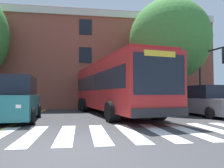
# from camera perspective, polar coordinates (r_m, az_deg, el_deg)

# --- Properties ---
(ground_plane) EXTENTS (120.00, 120.00, 0.00)m
(ground_plane) POSITION_cam_1_polar(r_m,az_deg,el_deg) (5.54, -11.57, -16.64)
(ground_plane) COLOR #38383A
(crosswalk) EXTENTS (11.47, 3.84, 0.01)m
(crosswalk) POSITION_cam_1_polar(r_m,az_deg,el_deg) (7.64, -3.46, -12.71)
(crosswalk) COLOR white
(crosswalk) RESTS_ON ground
(lane_line_yellow_inner) EXTENTS (0.12, 36.00, 0.01)m
(lane_line_yellow_inner) POSITION_cam_1_polar(r_m,az_deg,el_deg) (21.73, -16.46, -6.01)
(lane_line_yellow_inner) COLOR gold
(lane_line_yellow_inner) RESTS_ON ground
(lane_line_yellow_outer) EXTENTS (0.12, 36.00, 0.01)m
(lane_line_yellow_outer) POSITION_cam_1_polar(r_m,az_deg,el_deg) (21.71, -16.04, -6.01)
(lane_line_yellow_outer) COLOR gold
(lane_line_yellow_outer) RESTS_ON ground
(city_bus) EXTENTS (4.59, 12.20, 3.34)m
(city_bus) POSITION_cam_1_polar(r_m,az_deg,el_deg) (14.34, 0.07, -0.65)
(city_bus) COLOR #B22323
(city_bus) RESTS_ON ground
(car_teal_near_lane) EXTENTS (2.56, 4.93, 2.21)m
(car_teal_near_lane) POSITION_cam_1_polar(r_m,az_deg,el_deg) (11.89, -24.11, -3.79)
(car_teal_near_lane) COLOR #236B70
(car_teal_near_lane) RESTS_ON ground
(car_grey_far_lane) EXTENTS (2.34, 4.69, 1.86)m
(car_grey_far_lane) POSITION_cam_1_polar(r_m,az_deg,el_deg) (14.49, 23.58, -4.37)
(car_grey_far_lane) COLOR slate
(car_grey_far_lane) RESTS_ON ground
(car_navy_behind_bus) EXTENTS (2.18, 4.22, 1.84)m
(car_navy_behind_bus) POSITION_cam_1_polar(r_m,az_deg,el_deg) (23.75, -5.54, -3.76)
(car_navy_behind_bus) COLOR navy
(car_navy_behind_bus) RESTS_ON ground
(traffic_light_near_corner) EXTENTS (0.51, 2.85, 4.98)m
(traffic_light_near_corner) POSITION_cam_1_polar(r_m,az_deg,el_deg) (16.91, 24.36, 4.05)
(traffic_light_near_corner) COLOR #28282D
(traffic_light_near_corner) RESTS_ON ground
(street_tree_curbside_large) EXTENTS (8.62, 8.52, 8.91)m
(street_tree_curbside_large) POSITION_cam_1_polar(r_m,az_deg,el_deg) (18.31, 14.73, 11.07)
(street_tree_curbside_large) COLOR #4C3D2D
(street_tree_curbside_large) RESTS_ON ground
(building_facade) EXTENTS (33.81, 8.55, 9.01)m
(building_facade) POSITION_cam_1_polar(r_m,az_deg,el_deg) (24.09, -18.11, 5.11)
(building_facade) COLOR brown
(building_facade) RESTS_ON ground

